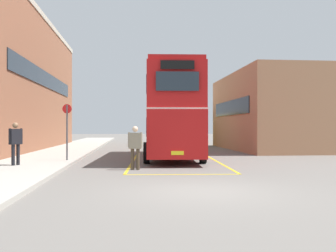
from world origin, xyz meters
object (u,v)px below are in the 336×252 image
pedestrian_waiting_near (16,140)px  bus_stop_sign (67,126)px  double_decker_bus (172,112)px  single_deck_bus (178,128)px  pedestrian_boarding (135,144)px

pedestrian_waiting_near → bus_stop_sign: bus_stop_sign is taller
pedestrian_waiting_near → double_decker_bus: bearing=34.6°
single_deck_bus → pedestrian_waiting_near: (-9.20, -20.44, -0.48)m
single_deck_bus → pedestrian_waiting_near: 22.42m
bus_stop_sign → double_decker_bus: bearing=26.1°
bus_stop_sign → pedestrian_boarding: bearing=-44.4°
pedestrian_boarding → bus_stop_sign: size_ratio=0.66×
double_decker_bus → pedestrian_boarding: (-2.05, -5.70, -1.50)m
double_decker_bus → bus_stop_sign: double_decker_bus is taller
double_decker_bus → pedestrian_boarding: bearing=-109.8°
single_deck_bus → bus_stop_sign: single_deck_bus is taller
single_deck_bus → bus_stop_sign: (-7.52, -18.22, 0.10)m
double_decker_bus → bus_stop_sign: bearing=-153.9°
pedestrian_boarding → pedestrian_waiting_near: bearing=169.4°
double_decker_bus → bus_stop_sign: (-5.25, -2.57, -0.78)m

